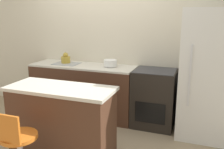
{
  "coord_description": "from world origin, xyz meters",
  "views": [
    {
      "loc": [
        1.64,
        -3.45,
        1.77
      ],
      "look_at": [
        0.49,
        -0.33,
        0.95
      ],
      "focal_mm": 40.0,
      "sensor_mm": 36.0,
      "label": 1
    }
  ],
  "objects_px": {
    "oven_range": "(154,98)",
    "kettle": "(66,59)",
    "refrigerator": "(205,74)",
    "stool_chair": "(18,148)",
    "mixing_bowl": "(110,63)"
  },
  "relations": [
    {
      "from": "oven_range",
      "to": "kettle",
      "type": "relative_size",
      "value": 4.9
    },
    {
      "from": "oven_range",
      "to": "refrigerator",
      "type": "xyz_separation_m",
      "value": [
        0.72,
        -0.07,
        0.47
      ]
    },
    {
      "from": "oven_range",
      "to": "kettle",
      "type": "distance_m",
      "value": 1.69
    },
    {
      "from": "stool_chair",
      "to": "mixing_bowl",
      "type": "height_order",
      "value": "mixing_bowl"
    },
    {
      "from": "oven_range",
      "to": "refrigerator",
      "type": "distance_m",
      "value": 0.86
    },
    {
      "from": "stool_chair",
      "to": "oven_range",
      "type": "bearing_deg",
      "value": 60.3
    },
    {
      "from": "mixing_bowl",
      "to": "oven_range",
      "type": "bearing_deg",
      "value": -3.1
    },
    {
      "from": "oven_range",
      "to": "refrigerator",
      "type": "relative_size",
      "value": 0.49
    },
    {
      "from": "oven_range",
      "to": "kettle",
      "type": "xyz_separation_m",
      "value": [
        -1.6,
        0.04,
        0.53
      ]
    },
    {
      "from": "refrigerator",
      "to": "mixing_bowl",
      "type": "relative_size",
      "value": 8.34
    },
    {
      "from": "kettle",
      "to": "oven_range",
      "type": "bearing_deg",
      "value": -1.46
    },
    {
      "from": "refrigerator",
      "to": "stool_chair",
      "type": "bearing_deg",
      "value": -134.61
    },
    {
      "from": "oven_range",
      "to": "mixing_bowl",
      "type": "height_order",
      "value": "mixing_bowl"
    },
    {
      "from": "mixing_bowl",
      "to": "kettle",
      "type": "bearing_deg",
      "value": 180.0
    },
    {
      "from": "stool_chair",
      "to": "kettle",
      "type": "xyz_separation_m",
      "value": [
        -0.53,
        1.93,
        0.59
      ]
    }
  ]
}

